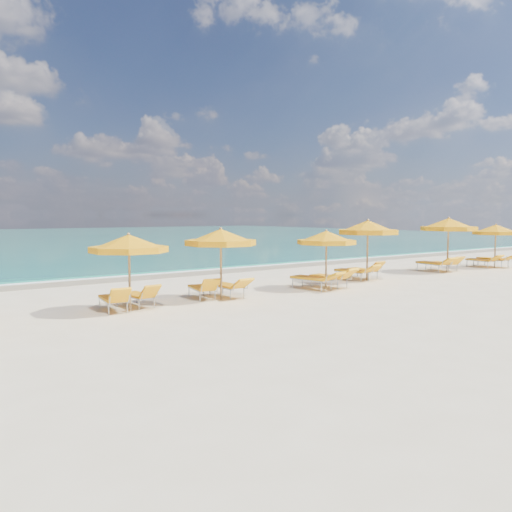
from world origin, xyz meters
TOP-DOWN VIEW (x-y plane):
  - ground_plane at (0.00, 0.00)m, footprint 120.00×120.00m
  - ocean at (0.00, 48.00)m, footprint 120.00×80.00m
  - wet_sand_band at (0.00, 7.40)m, footprint 120.00×2.60m
  - foam_line at (0.00, 8.20)m, footprint 120.00×1.20m
  - whitecap_near at (-6.00, 17.00)m, footprint 14.00×0.36m
  - whitecap_far at (8.00, 24.00)m, footprint 18.00×0.30m
  - umbrella_2 at (-5.47, 0.03)m, footprint 2.87×2.87m
  - umbrella_3 at (-2.36, 0.17)m, footprint 2.97×2.97m
  - umbrella_4 at (2.00, -0.11)m, footprint 2.39×2.39m
  - umbrella_5 at (5.02, 0.57)m, footprint 3.30×3.30m
  - umbrella_6 at (10.53, 0.43)m, footprint 3.32×3.32m
  - umbrella_7 at (14.23, 0.10)m, footprint 2.60×2.60m
  - lounger_2_left at (-5.84, 0.35)m, footprint 0.75×1.70m
  - lounger_2_right at (-4.98, 0.60)m, footprint 0.67×1.63m
  - lounger_3_left at (-2.76, 0.69)m, footprint 0.86×1.73m
  - lounger_3_right at (-1.90, 0.52)m, footprint 0.69×1.87m
  - lounger_4_left at (1.49, 0.04)m, footprint 1.02×2.13m
  - lounger_4_right at (2.44, 0.11)m, footprint 0.83×1.95m
  - lounger_5_left at (4.66, 0.99)m, footprint 0.88×1.98m
  - lounger_5_right at (5.46, 1.14)m, footprint 0.66×1.73m
  - lounger_6_left at (10.11, 0.92)m, footprint 0.87×2.05m
  - lounger_6_right at (10.94, 0.84)m, footprint 0.92×1.83m
  - lounger_7_left at (13.86, 0.61)m, footprint 0.78×1.90m
  - lounger_7_right at (14.66, 0.37)m, footprint 0.81×2.11m

SIDE VIEW (x-z plane):
  - ground_plane at x=0.00m, z-range 0.00..0.00m
  - ocean at x=0.00m, z-range -0.15..0.15m
  - wet_sand_band at x=0.00m, z-range -0.01..0.01m
  - foam_line at x=0.00m, z-range -0.01..0.01m
  - whitecap_near at x=-6.00m, z-range -0.03..0.03m
  - whitecap_far at x=8.00m, z-range -0.03..0.03m
  - lounger_2_right at x=-4.98m, z-range -0.18..0.58m
  - lounger_3_left at x=-2.76m, z-range -0.18..0.60m
  - lounger_2_left at x=-5.84m, z-range -0.19..0.61m
  - lounger_5_right at x=5.46m, z-range -0.19..0.63m
  - lounger_6_right at x=10.94m, z-range -0.18..0.61m
  - lounger_3_right at x=-1.90m, z-range -0.15..0.59m
  - lounger_7_left at x=13.86m, z-range -0.15..0.59m
  - lounger_5_left at x=4.66m, z-range -0.15..0.60m
  - lounger_4_right at x=2.44m, z-range -0.18..0.64m
  - lounger_6_left at x=10.11m, z-range -0.16..0.63m
  - lounger_7_right at x=14.66m, z-range -0.13..0.61m
  - lounger_4_left at x=1.49m, z-range -0.14..0.62m
  - umbrella_4 at x=2.00m, z-range 0.77..2.95m
  - umbrella_2 at x=-5.47m, z-range 0.78..3.00m
  - umbrella_7 at x=14.23m, z-range 0.80..3.07m
  - umbrella_3 at x=-2.36m, z-range 0.82..3.14m
  - umbrella_5 at x=5.02m, z-range 0.90..3.45m
  - umbrella_6 at x=10.53m, z-range 0.92..3.55m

